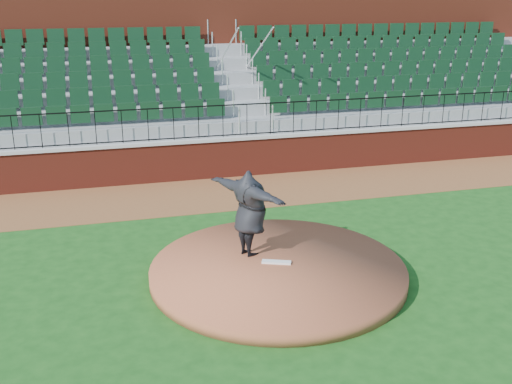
{
  "coord_description": "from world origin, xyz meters",
  "views": [
    {
      "loc": [
        -3.38,
        -11.3,
        5.78
      ],
      "look_at": [
        0.0,
        1.5,
        1.3
      ],
      "focal_mm": 42.66,
      "sensor_mm": 36.0,
      "label": 1
    }
  ],
  "objects": [
    {
      "name": "wall_railing",
      "position": [
        0.0,
        7.0,
        1.8
      ],
      "size": [
        34.0,
        0.05,
        1.0
      ],
      "primitive_type": null,
      "color": "black",
      "rests_on": "wall_cap"
    },
    {
      "name": "seating_stands",
      "position": [
        0.0,
        9.72,
        2.3
      ],
      "size": [
        34.0,
        5.1,
        4.6
      ],
      "primitive_type": null,
      "color": "gray",
      "rests_on": "ground"
    },
    {
      "name": "pitchers_mound",
      "position": [
        0.01,
        -0.27,
        0.12
      ],
      "size": [
        5.35,
        5.35,
        0.25
      ],
      "primitive_type": "cylinder",
      "color": "brown",
      "rests_on": "ground"
    },
    {
      "name": "concourse_wall",
      "position": [
        0.0,
        12.52,
        2.75
      ],
      "size": [
        34.0,
        0.5,
        5.5
      ],
      "primitive_type": "cube",
      "color": "maroon",
      "rests_on": "ground"
    },
    {
      "name": "pitching_rubber",
      "position": [
        0.01,
        -0.13,
        0.27
      ],
      "size": [
        0.63,
        0.37,
        0.04
      ],
      "primitive_type": "cube",
      "rotation": [
        0.0,
        0.0,
        -0.38
      ],
      "color": "white",
      "rests_on": "pitchers_mound"
    },
    {
      "name": "pitcher",
      "position": [
        -0.42,
        0.45,
        1.2
      ],
      "size": [
        1.61,
        2.39,
        1.91
      ],
      "primitive_type": "imported",
      "rotation": [
        0.0,
        0.0,
        2.03
      ],
      "color": "black",
      "rests_on": "pitchers_mound"
    },
    {
      "name": "ground",
      "position": [
        0.0,
        0.0,
        0.0
      ],
      "size": [
        90.0,
        90.0,
        0.0
      ],
      "primitive_type": "plane",
      "color": "#154714",
      "rests_on": "ground"
    },
    {
      "name": "field_wall",
      "position": [
        0.0,
        7.0,
        0.6
      ],
      "size": [
        34.0,
        0.35,
        1.2
      ],
      "primitive_type": "cube",
      "color": "maroon",
      "rests_on": "ground"
    },
    {
      "name": "warning_track",
      "position": [
        0.0,
        5.4,
        0.01
      ],
      "size": [
        34.0,
        3.2,
        0.01
      ],
      "primitive_type": "cube",
      "color": "brown",
      "rests_on": "ground"
    },
    {
      "name": "wall_cap",
      "position": [
        0.0,
        7.0,
        1.25
      ],
      "size": [
        34.0,
        0.45,
        0.1
      ],
      "primitive_type": "cube",
      "color": "#B7B7B7",
      "rests_on": "field_wall"
    }
  ]
}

